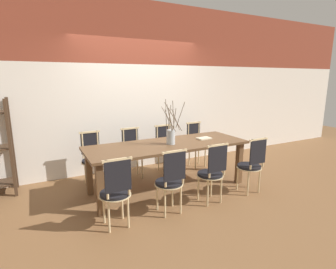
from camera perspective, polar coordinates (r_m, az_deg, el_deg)
The scene contains 13 objects.
ground_plane at distance 4.42m, azimuth 0.00°, elevation -11.52°, with size 16.00×16.00×0.00m, color brown.
wall_rear at distance 5.21m, azimuth -6.53°, elevation 10.13°, with size 12.00×0.06×3.20m.
dining_table at distance 4.20m, azimuth 0.00°, elevation -3.25°, with size 2.59×0.92×0.75m.
chair_near_leftend at distance 3.22m, azimuth -11.25°, elevation -11.77°, with size 0.38×0.38×0.90m.
chair_near_left at distance 3.47m, azimuth 0.56°, elevation -9.73°, with size 0.38×0.38×0.90m.
chair_near_center at distance 3.81m, azimuth 9.59°, elevation -7.87°, with size 0.38×0.38×0.90m.
chair_near_right at distance 4.28m, azimuth 17.74°, elevation -6.01°, with size 0.38×0.38×0.90m.
chair_far_leftend at distance 4.61m, azimuth -16.17°, elevation -4.62°, with size 0.38×0.38×0.90m.
chair_far_left at distance 4.79m, azimuth -7.75°, elevation -3.62°, with size 0.38×0.38×0.90m.
chair_far_center at distance 5.05m, azimuth -0.55°, elevation -2.70°, with size 0.38×0.38×0.90m.
chair_far_right at distance 5.39m, azimuth 6.14°, elevation -1.80°, with size 0.38×0.38×0.90m.
vase_centerpiece at distance 4.12m, azimuth 0.62°, elevation -0.28°, with size 0.34×0.33×0.71m.
book_stack at distance 4.55m, azimuth 7.83°, elevation -0.82°, with size 0.25×0.17×0.02m.
Camera 1 is at (-1.87, -3.60, 1.77)m, focal length 28.00 mm.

